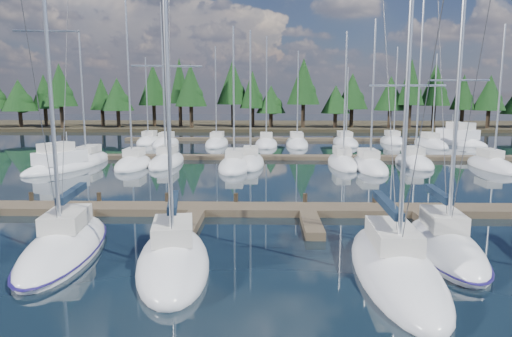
{
  "coord_description": "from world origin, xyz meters",
  "views": [
    {
      "loc": [
        -2.22,
        -6.76,
        6.44
      ],
      "look_at": [
        -2.9,
        22.0,
        1.87
      ],
      "focal_mm": 32.0,
      "sensor_mm": 36.0,
      "label": 1
    }
  ],
  "objects_px": {
    "front_sailboat_1": "(65,246)",
    "motor_yacht_left": "(61,165)",
    "front_sailboat_2": "(173,260)",
    "motor_yacht_right": "(457,140)",
    "front_sailboat_3": "(394,267)",
    "main_dock": "(307,212)",
    "front_sailboat_4": "(444,246)"
  },
  "relations": [
    {
      "from": "front_sailboat_1",
      "to": "motor_yacht_left",
      "type": "xyz_separation_m",
      "value": [
        -9.7,
        21.1,
        0.15
      ]
    },
    {
      "from": "front_sailboat_1",
      "to": "motor_yacht_left",
      "type": "relative_size",
      "value": 1.89
    },
    {
      "from": "front_sailboat_2",
      "to": "motor_yacht_right",
      "type": "xyz_separation_m",
      "value": [
        29.37,
        45.76,
        0.24
      ]
    },
    {
      "from": "front_sailboat_3",
      "to": "front_sailboat_1",
      "type": "bearing_deg",
      "value": 171.15
    },
    {
      "from": "main_dock",
      "to": "front_sailboat_3",
      "type": "distance_m",
      "value": 8.52
    },
    {
      "from": "motor_yacht_right",
      "to": "front_sailboat_3",
      "type": "bearing_deg",
      "value": -114.55
    },
    {
      "from": "front_sailboat_1",
      "to": "motor_yacht_right",
      "type": "xyz_separation_m",
      "value": [
        34.19,
        44.27,
        0.23
      ]
    },
    {
      "from": "front_sailboat_1",
      "to": "front_sailboat_4",
      "type": "height_order",
      "value": "front_sailboat_1"
    },
    {
      "from": "front_sailboat_4",
      "to": "motor_yacht_left",
      "type": "relative_size",
      "value": 1.5
    },
    {
      "from": "front_sailboat_4",
      "to": "front_sailboat_3",
      "type": "bearing_deg",
      "value": -138.76
    },
    {
      "from": "front_sailboat_4",
      "to": "front_sailboat_1",
      "type": "bearing_deg",
      "value": -178.77
    },
    {
      "from": "motor_yacht_left",
      "to": "motor_yacht_right",
      "type": "height_order",
      "value": "motor_yacht_right"
    },
    {
      "from": "front_sailboat_1",
      "to": "motor_yacht_right",
      "type": "height_order",
      "value": "front_sailboat_1"
    },
    {
      "from": "front_sailboat_1",
      "to": "motor_yacht_left",
      "type": "distance_m",
      "value": 23.23
    },
    {
      "from": "motor_yacht_left",
      "to": "front_sailboat_1",
      "type": "bearing_deg",
      "value": -65.32
    },
    {
      "from": "front_sailboat_3",
      "to": "front_sailboat_4",
      "type": "distance_m",
      "value": 3.59
    },
    {
      "from": "front_sailboat_1",
      "to": "front_sailboat_4",
      "type": "xyz_separation_m",
      "value": [
        15.74,
        0.34,
        -0.02
      ]
    },
    {
      "from": "main_dock",
      "to": "front_sailboat_4",
      "type": "bearing_deg",
      "value": -48.34
    },
    {
      "from": "front_sailboat_1",
      "to": "motor_yacht_left",
      "type": "height_order",
      "value": "front_sailboat_1"
    },
    {
      "from": "motor_yacht_right",
      "to": "front_sailboat_4",
      "type": "bearing_deg",
      "value": -112.78
    },
    {
      "from": "front_sailboat_1",
      "to": "front_sailboat_2",
      "type": "distance_m",
      "value": 5.05
    },
    {
      "from": "main_dock",
      "to": "motor_yacht_right",
      "type": "distance_m",
      "value": 44.86
    },
    {
      "from": "main_dock",
      "to": "front_sailboat_2",
      "type": "height_order",
      "value": "front_sailboat_2"
    },
    {
      "from": "front_sailboat_1",
      "to": "front_sailboat_3",
      "type": "distance_m",
      "value": 13.2
    },
    {
      "from": "main_dock",
      "to": "front_sailboat_3",
      "type": "relative_size",
      "value": 3.57
    },
    {
      "from": "main_dock",
      "to": "front_sailboat_1",
      "type": "distance_m",
      "value": 12.23
    },
    {
      "from": "front_sailboat_2",
      "to": "front_sailboat_3",
      "type": "xyz_separation_m",
      "value": [
        8.21,
        -0.55,
        -0.02
      ]
    },
    {
      "from": "main_dock",
      "to": "front_sailboat_1",
      "type": "xyz_separation_m",
      "value": [
        -10.59,
        -6.13,
        0.1
      ]
    },
    {
      "from": "front_sailboat_3",
      "to": "motor_yacht_left",
      "type": "xyz_separation_m",
      "value": [
        -22.74,
        23.13,
        0.18
      ]
    },
    {
      "from": "front_sailboat_4",
      "to": "motor_yacht_right",
      "type": "relative_size",
      "value": 1.24
    },
    {
      "from": "front_sailboat_1",
      "to": "motor_yacht_right",
      "type": "distance_m",
      "value": 55.94
    },
    {
      "from": "front_sailboat_1",
      "to": "front_sailboat_3",
      "type": "xyz_separation_m",
      "value": [
        13.04,
        -2.03,
        -0.03
      ]
    }
  ]
}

